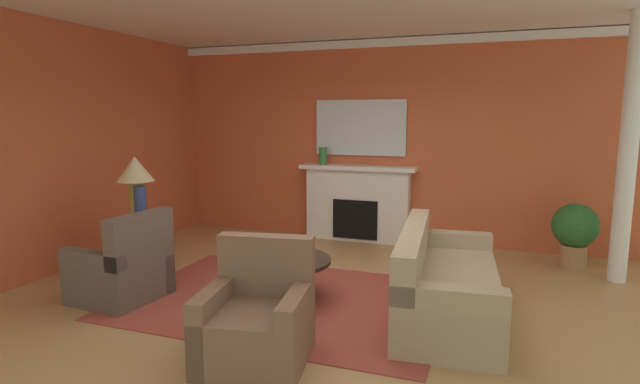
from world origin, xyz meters
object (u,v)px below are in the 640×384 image
side_table (139,242)px  vase_on_side_table (140,204)px  table_lamp (135,175)px  vase_mantel_left (323,156)px  fireplace (357,205)px  mantel_mirror (360,128)px  sofa (444,286)px  potted_plant (575,230)px  coffee_table (284,269)px  armchair_near_window (122,271)px  armchair_facing_fireplace (257,323)px

side_table → vase_on_side_table: size_ratio=1.71×
table_lamp → vase_mantel_left: size_ratio=2.77×
fireplace → mantel_mirror: (-0.00, 0.12, 1.19)m
sofa → vase_on_side_table: 3.54m
fireplace → sofa: 3.06m
sofa → potted_plant: bearing=56.9°
fireplace → table_lamp: (-2.05, -2.54, 0.67)m
mantel_mirror → coffee_table: 3.19m
vase_mantel_left → vase_on_side_table: vase_mantel_left is taller
table_lamp → vase_on_side_table: (0.15, -0.12, -0.32)m
mantel_mirror → armchair_near_window: mantel_mirror is taller
mantel_mirror → potted_plant: (2.98, -0.58, -1.25)m
mantel_mirror → vase_on_side_table: (-1.90, -2.78, -0.84)m
armchair_facing_fireplace → potted_plant: bearing=52.8°
potted_plant → fireplace: bearing=171.2°
side_table → vase_mantel_left: bearing=58.9°
mantel_mirror → armchair_near_window: (-1.64, -3.42, -1.44)m
sofa → armchair_facing_fireplace: (-1.30, -1.41, 0.01)m
vase_on_side_table → side_table: bearing=141.3°
side_table → vase_mantel_left: (1.50, 2.49, 0.90)m
potted_plant → armchair_facing_fireplace: bearing=-127.2°
armchair_facing_fireplace → vase_on_side_table: bearing=148.5°
mantel_mirror → sofa: size_ratio=0.65×
potted_plant → mantel_mirror: bearing=169.0°
armchair_near_window → armchair_facing_fireplace: size_ratio=1.00×
table_lamp → potted_plant: bearing=22.4°
fireplace → sofa: (1.59, -2.60, -0.26)m
armchair_near_window → mantel_mirror: bearing=64.4°
armchair_near_window → potted_plant: armchair_near_window is taller
fireplace → vase_on_side_table: (-1.90, -2.66, 0.35)m
mantel_mirror → table_lamp: (-2.05, -2.66, -0.52)m
sofa → vase_mantel_left: bearing=130.0°
armchair_facing_fireplace → vase_on_side_table: size_ratio=2.32×
mantel_mirror → table_lamp: size_ratio=1.89×
mantel_mirror → vase_mantel_left: (-0.55, -0.17, -0.44)m
armchair_near_window → potted_plant: (4.62, 2.84, 0.19)m
coffee_table → side_table: bearing=174.2°
armchair_near_window → vase_mantel_left: bearing=71.5°
fireplace → mantel_mirror: mantel_mirror is taller
coffee_table → table_lamp: 2.21m
armchair_facing_fireplace → table_lamp: size_ratio=1.27×
side_table → vase_mantel_left: 3.04m
vase_on_side_table → potted_plant: size_ratio=0.49×
armchair_facing_fireplace → potted_plant: size_ratio=1.14×
sofa → armchair_near_window: size_ratio=2.28×
table_lamp → vase_on_side_table: bearing=-38.7°
mantel_mirror → vase_mantel_left: 0.72m
armchair_facing_fireplace → coffee_table: bearing=104.7°
sofa → armchair_facing_fireplace: armchair_facing_fireplace is taller
armchair_near_window → side_table: size_ratio=1.36×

